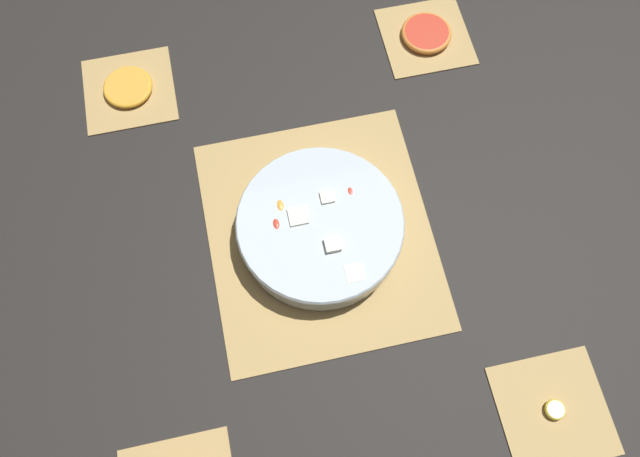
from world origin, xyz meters
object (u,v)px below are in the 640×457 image
object	(u,v)px
fruit_salad_bowl	(320,226)
grapefruit_slice	(426,33)
orange_slice_whole	(128,87)
banana_coin_single	(555,410)

from	to	relation	value
fruit_salad_bowl	grapefruit_slice	world-z (taller)	fruit_salad_bowl
fruit_salad_bowl	grapefruit_slice	size ratio (longest dim) A/B	2.85
orange_slice_whole	grapefruit_slice	world-z (taller)	grapefruit_slice
fruit_salad_bowl	orange_slice_whole	world-z (taller)	fruit_salad_bowl
fruit_salad_bowl	banana_coin_single	bearing A→B (deg)	-141.26
fruit_salad_bowl	grapefruit_slice	distance (m)	0.46
banana_coin_single	grapefruit_slice	xyz separation A→B (m)	(0.72, 0.00, 0.00)
fruit_salad_bowl	banana_coin_single	distance (m)	0.46
fruit_salad_bowl	orange_slice_whole	distance (m)	0.46
orange_slice_whole	grapefruit_slice	size ratio (longest dim) A/B	0.94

